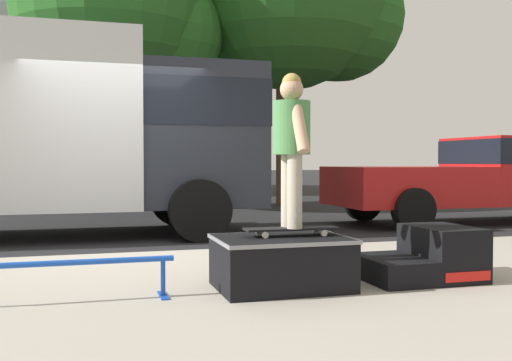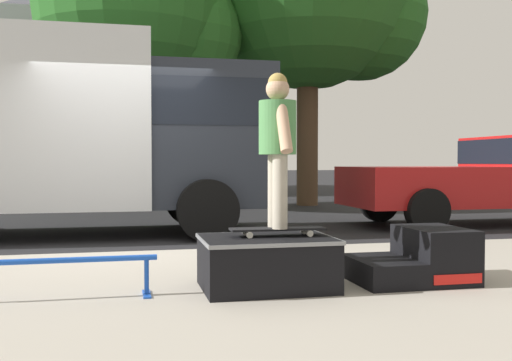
# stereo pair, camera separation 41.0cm
# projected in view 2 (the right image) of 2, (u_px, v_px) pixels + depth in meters

# --- Properties ---
(ground_plane) EXTENTS (140.00, 140.00, 0.00)m
(ground_plane) POSITION_uv_depth(u_px,v_px,m) (126.00, 255.00, 7.26)
(ground_plane) COLOR black
(sidewalk_slab) EXTENTS (50.00, 5.00, 0.12)m
(sidewalk_slab) POSITION_uv_depth(u_px,v_px,m) (128.00, 310.00, 4.33)
(sidewalk_slab) COLOR #A8A093
(sidewalk_slab) RESTS_ON ground
(skate_box) EXTENTS (1.06, 0.78, 0.42)m
(skate_box) POSITION_uv_depth(u_px,v_px,m) (267.00, 261.00, 4.77)
(skate_box) COLOR black
(skate_box) RESTS_ON sidewalk_slab
(kicker_ramp) EXTENTS (0.98, 0.74, 0.46)m
(kicker_ramp) POSITION_uv_depth(u_px,v_px,m) (419.00, 259.00, 5.07)
(kicker_ramp) COLOR black
(kicker_ramp) RESTS_ON sidewalk_slab
(grind_rail) EXTENTS (1.44, 0.28, 0.31)m
(grind_rail) POSITION_uv_depth(u_px,v_px,m) (60.00, 268.00, 4.41)
(grind_rail) COLOR blue
(grind_rail) RESTS_ON sidewalk_slab
(skateboard) EXTENTS (0.78, 0.22, 0.07)m
(skateboard) POSITION_uv_depth(u_px,v_px,m) (277.00, 229.00, 4.83)
(skateboard) COLOR black
(skateboard) RESTS_ON skate_box
(skater_kid) EXTENTS (0.31, 0.65, 1.26)m
(skater_kid) POSITION_uv_depth(u_px,v_px,m) (278.00, 137.00, 4.81)
(skater_kid) COLOR #B7AD99
(skater_kid) RESTS_ON skateboard
(box_truck) EXTENTS (6.91, 2.63, 3.05)m
(box_truck) POSITION_uv_depth(u_px,v_px,m) (47.00, 126.00, 9.09)
(box_truck) COLOR white
(box_truck) RESTS_ON ground
(pickup_truck_red) EXTENTS (5.70, 2.09, 1.61)m
(pickup_truck_red) POSITION_uv_depth(u_px,v_px,m) (507.00, 176.00, 10.90)
(pickup_truck_red) COLOR red
(pickup_truck_red) RESTS_ON ground
(street_tree_main) EXTENTS (4.92, 4.47, 7.02)m
(street_tree_main) POSITION_uv_depth(u_px,v_px,m) (141.00, 15.00, 14.01)
(street_tree_main) COLOR brown
(street_tree_main) RESTS_ON ground
(house_behind) EXTENTS (9.54, 8.22, 8.40)m
(house_behind) POSITION_uv_depth(u_px,v_px,m) (116.00, 80.00, 22.35)
(house_behind) COLOR silver
(house_behind) RESTS_ON ground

